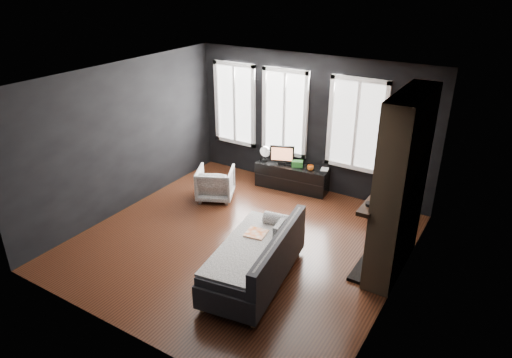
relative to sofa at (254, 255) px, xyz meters
The scene contains 18 objects.
floor 1.13m from the sofa, 133.45° to the left, with size 5.00×5.00×0.00m, color black.
ceiling 2.51m from the sofa, 133.45° to the left, with size 5.00×5.00×0.00m, color white.
wall_back 3.47m from the sofa, 102.48° to the left, with size 5.00×0.02×2.70m, color black.
wall_left 3.44m from the sofa, 166.69° to the left, with size 0.02×5.00×2.70m, color black.
wall_right 2.14m from the sofa, 23.20° to the left, with size 0.02×5.00×2.70m, color black.
windows 3.95m from the sofa, 109.99° to the left, with size 4.00×0.16×1.76m, color white, non-canonical shape.
fireplace 2.28m from the sofa, 40.79° to the left, with size 0.70×1.62×2.70m, color #93724C, non-canonical shape.
sofa is the anchor object (origin of this frame).
stripe_pillow 0.51m from the sofa, 70.82° to the left, with size 0.08×0.33×0.33m, color gray.
armchair 2.72m from the sofa, 137.91° to the left, with size 0.68×0.63×0.70m, color silver.
media_console 3.15m from the sofa, 107.40° to the left, with size 1.48×0.46×0.51m, color black, non-canonical shape.
monitor 3.19m from the sofa, 111.53° to the left, with size 0.50×0.11×0.44m, color black, non-canonical shape.
desk_fan 3.31m from the sofa, 117.76° to the left, with size 0.23×0.23×0.32m, color #949494, non-canonical shape.
mug 3.01m from the sofa, 100.15° to the left, with size 0.13×0.10×0.13m, color orange.
book 3.14m from the sofa, 96.81° to the left, with size 0.15×0.02×0.20m, color tan.
storage_box 3.11m from the sofa, 105.61° to the left, with size 0.22×0.14×0.12m, color #2A762C.
mantel_vase 2.42m from the sofa, 53.76° to the left, with size 0.20×0.21×0.20m, color gold.
mantel_clock 1.76m from the sofa, 31.44° to the left, with size 0.12×0.12×0.04m, color black.
Camera 1 is at (3.57, -5.36, 4.14)m, focal length 32.00 mm.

